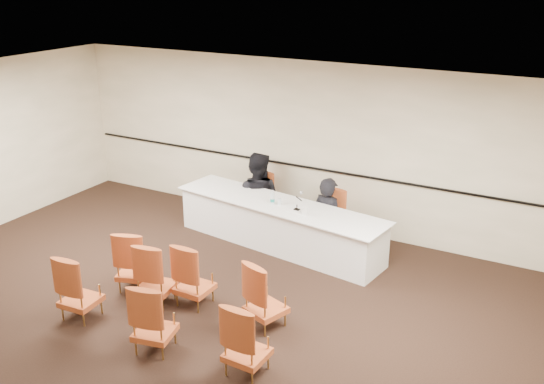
{
  "coord_description": "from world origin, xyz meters",
  "views": [
    {
      "loc": [
        4.38,
        -5.47,
        4.51
      ],
      "look_at": [
        -0.04,
        2.6,
        1.07
      ],
      "focal_mm": 40.0,
      "sensor_mm": 36.0,
      "label": 1
    }
  ],
  "objects_px": {
    "panelist_second_chair": "(257,199)",
    "aud_chair_extra": "(156,273)",
    "panelist_main": "(328,223)",
    "panelist_main_chair": "(328,218)",
    "aud_chair_back_right": "(247,338)",
    "aud_chair_front_mid": "(194,274)",
    "aud_chair_back_mid": "(154,316)",
    "panelist_second": "(257,201)",
    "coffee_cup": "(304,211)",
    "microphone": "(297,202)",
    "aud_chair_back_left": "(79,286)",
    "drinking_glass": "(280,202)",
    "aud_chair_front_right": "(266,294)",
    "panel_table": "(279,225)",
    "aud_chair_front_left": "(134,259)",
    "water_bottle": "(272,197)"
  },
  "relations": [
    {
      "from": "aud_chair_front_left",
      "to": "panelist_second_chair",
      "type": "bearing_deg",
      "value": 63.82
    },
    {
      "from": "panelist_second",
      "to": "drinking_glass",
      "type": "distance_m",
      "value": 1.18
    },
    {
      "from": "panelist_main",
      "to": "aud_chair_back_mid",
      "type": "bearing_deg",
      "value": 95.24
    },
    {
      "from": "aud_chair_front_mid",
      "to": "aud_chair_back_left",
      "type": "distance_m",
      "value": 1.54
    },
    {
      "from": "microphone",
      "to": "aud_chair_front_mid",
      "type": "relative_size",
      "value": 0.3
    },
    {
      "from": "drinking_glass",
      "to": "aud_chair_back_mid",
      "type": "bearing_deg",
      "value": -89.3
    },
    {
      "from": "panelist_main",
      "to": "aud_chair_front_right",
      "type": "xyz_separation_m",
      "value": [
        0.33,
        -2.74,
        0.09
      ]
    },
    {
      "from": "panelist_second",
      "to": "aud_chair_back_mid",
      "type": "bearing_deg",
      "value": 91.63
    },
    {
      "from": "panel_table",
      "to": "aud_chair_extra",
      "type": "distance_m",
      "value": 2.57
    },
    {
      "from": "coffee_cup",
      "to": "aud_chair_extra",
      "type": "height_order",
      "value": "aud_chair_extra"
    },
    {
      "from": "aud_chair_back_left",
      "to": "drinking_glass",
      "type": "bearing_deg",
      "value": 63.85
    },
    {
      "from": "water_bottle",
      "to": "aud_chair_front_left",
      "type": "distance_m",
      "value": 2.53
    },
    {
      "from": "aud_chair_front_mid",
      "to": "panelist_main",
      "type": "bearing_deg",
      "value": 73.73
    },
    {
      "from": "panelist_main",
      "to": "panelist_second",
      "type": "distance_m",
      "value": 1.53
    },
    {
      "from": "microphone",
      "to": "aud_chair_back_right",
      "type": "bearing_deg",
      "value": -73.31
    },
    {
      "from": "aud_chair_front_mid",
      "to": "microphone",
      "type": "bearing_deg",
      "value": 76.71
    },
    {
      "from": "aud_chair_extra",
      "to": "panelist_main",
      "type": "bearing_deg",
      "value": 56.53
    },
    {
      "from": "panelist_second_chair",
      "to": "aud_chair_extra",
      "type": "distance_m",
      "value": 3.18
    },
    {
      "from": "panelist_second_chair",
      "to": "microphone",
      "type": "distance_m",
      "value": 1.52
    },
    {
      "from": "panelist_second",
      "to": "aud_chair_front_right",
      "type": "relative_size",
      "value": 1.96
    },
    {
      "from": "panelist_main_chair",
      "to": "microphone",
      "type": "distance_m",
      "value": 0.8
    },
    {
      "from": "panelist_main_chair",
      "to": "aud_chair_front_right",
      "type": "xyz_separation_m",
      "value": [
        0.33,
        -2.74,
        0.0
      ]
    },
    {
      "from": "panelist_main_chair",
      "to": "aud_chair_back_right",
      "type": "xyz_separation_m",
      "value": [
        0.62,
        -3.72,
        0.0
      ]
    },
    {
      "from": "aud_chair_front_right",
      "to": "aud_chair_extra",
      "type": "xyz_separation_m",
      "value": [
        -1.65,
        -0.22,
        0.0
      ]
    },
    {
      "from": "panelist_second_chair",
      "to": "coffee_cup",
      "type": "distance_m",
      "value": 1.72
    },
    {
      "from": "panelist_second",
      "to": "panelist_second_chair",
      "type": "distance_m",
      "value": 0.04
    },
    {
      "from": "panel_table",
      "to": "drinking_glass",
      "type": "bearing_deg",
      "value": -42.43
    },
    {
      "from": "panelist_main_chair",
      "to": "aud_chair_front_mid",
      "type": "distance_m",
      "value": 2.86
    },
    {
      "from": "aud_chair_back_right",
      "to": "aud_chair_extra",
      "type": "height_order",
      "value": "same"
    },
    {
      "from": "panelist_main_chair",
      "to": "aud_chair_front_left",
      "type": "height_order",
      "value": "same"
    },
    {
      "from": "panel_table",
      "to": "coffee_cup",
      "type": "relative_size",
      "value": 28.17
    },
    {
      "from": "aud_chair_front_left",
      "to": "aud_chair_back_mid",
      "type": "xyz_separation_m",
      "value": [
        1.24,
        -1.07,
        0.0
      ]
    },
    {
      "from": "panelist_main",
      "to": "panelist_second_chair",
      "type": "height_order",
      "value": "panelist_main"
    },
    {
      "from": "panelist_second",
      "to": "aud_chair_extra",
      "type": "bearing_deg",
      "value": 82.75
    },
    {
      "from": "aud_chair_front_right",
      "to": "aud_chair_front_left",
      "type": "bearing_deg",
      "value": -159.82
    },
    {
      "from": "coffee_cup",
      "to": "aud_chair_back_mid",
      "type": "distance_m",
      "value": 3.22
    },
    {
      "from": "panelist_main_chair",
      "to": "panelist_second",
      "type": "xyz_separation_m",
      "value": [
        -1.51,
        0.21,
        -0.04
      ]
    },
    {
      "from": "coffee_cup",
      "to": "drinking_glass",
      "type": "bearing_deg",
      "value": 159.96
    },
    {
      "from": "microphone",
      "to": "aud_chair_back_mid",
      "type": "bearing_deg",
      "value": -95.28
    },
    {
      "from": "aud_chair_front_right",
      "to": "aud_chair_extra",
      "type": "bearing_deg",
      "value": -153.49
    },
    {
      "from": "aud_chair_back_left",
      "to": "aud_chair_front_left",
      "type": "bearing_deg",
      "value": 78.77
    },
    {
      "from": "panelist_main",
      "to": "drinking_glass",
      "type": "bearing_deg",
      "value": 51.85
    },
    {
      "from": "coffee_cup",
      "to": "aud_chair_back_mid",
      "type": "relative_size",
      "value": 0.14
    },
    {
      "from": "microphone",
      "to": "aud_chair_front_mid",
      "type": "height_order",
      "value": "microphone"
    },
    {
      "from": "panelist_second",
      "to": "aud_chair_front_right",
      "type": "distance_m",
      "value": 3.48
    },
    {
      "from": "microphone",
      "to": "aud_chair_back_right",
      "type": "height_order",
      "value": "microphone"
    },
    {
      "from": "panelist_second",
      "to": "aud_chair_front_right",
      "type": "xyz_separation_m",
      "value": [
        1.84,
        -2.96,
        0.04
      ]
    },
    {
      "from": "aud_chair_front_mid",
      "to": "aud_chair_back_mid",
      "type": "height_order",
      "value": "same"
    },
    {
      "from": "aud_chair_back_mid",
      "to": "coffee_cup",
      "type": "bearing_deg",
      "value": 68.44
    },
    {
      "from": "panelist_second_chair",
      "to": "panel_table",
      "type": "bearing_deg",
      "value": -32.02
    }
  ]
}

